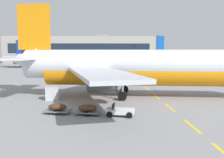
# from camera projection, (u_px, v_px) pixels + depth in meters

# --- Properties ---
(apron_paint_markings) EXTENTS (8.00, 93.45, 0.01)m
(apron_paint_markings) POSITION_uv_depth(u_px,v_px,m) (139.00, 82.00, 51.07)
(apron_paint_markings) COLOR yellow
(apron_paint_markings) RESTS_ON ground
(airliner_foreground) EXTENTS (34.81, 34.34, 12.20)m
(airliner_foreground) POSITION_uv_depth(u_px,v_px,m) (134.00, 67.00, 34.39)
(airliner_foreground) COLOR silver
(airliner_foreground) RESTS_ON ground
(airliner_mid_left) EXTENTS (28.60, 26.58, 11.53)m
(airliner_mid_left) POSITION_uv_depth(u_px,v_px,m) (137.00, 58.00, 86.38)
(airliner_mid_left) COLOR silver
(airliner_mid_left) RESTS_ON ground
(airliner_far_right) EXTENTS (28.02, 28.30, 9.92)m
(airliner_far_right) POSITION_uv_depth(u_px,v_px,m) (30.00, 58.00, 104.58)
(airliner_far_right) COLOR silver
(airliner_far_right) RESTS_ON ground
(baggage_train) EXTENTS (8.72, 3.18, 1.14)m
(baggage_train) POSITION_uv_depth(u_px,v_px,m) (88.00, 109.00, 24.89)
(baggage_train) COLOR silver
(baggage_train) RESTS_ON ground
(uld_cargo_container) EXTENTS (1.91, 1.88, 1.60)m
(uld_cargo_container) POSITION_uv_depth(u_px,v_px,m) (52.00, 93.00, 32.66)
(uld_cargo_container) COLOR #B7BCC6
(uld_cargo_container) RESTS_ON ground
(terminal_satellite) EXTENTS (77.25, 27.03, 15.19)m
(terminal_satellite) POSITION_uv_depth(u_px,v_px,m) (81.00, 50.00, 145.77)
(terminal_satellite) COLOR #9E998E
(terminal_satellite) RESTS_ON ground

